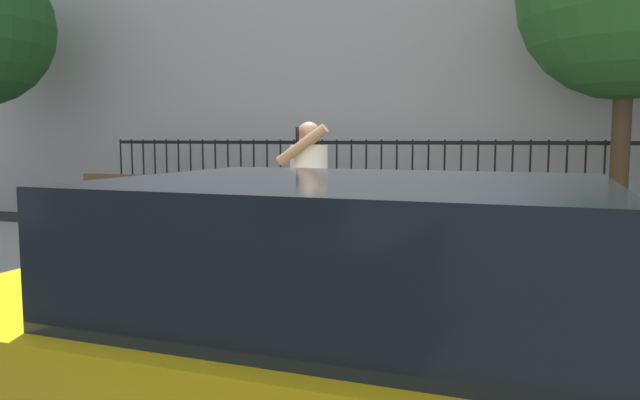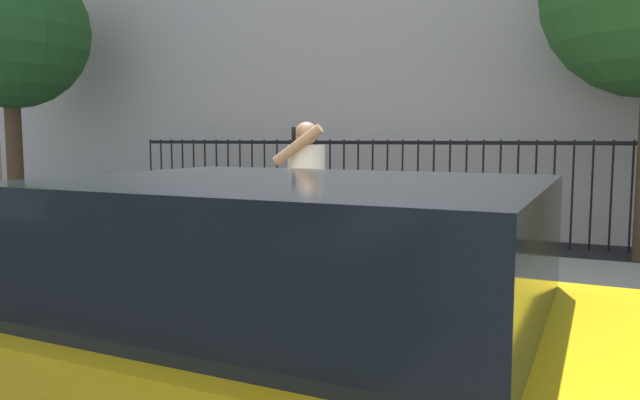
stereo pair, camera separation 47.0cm
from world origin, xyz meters
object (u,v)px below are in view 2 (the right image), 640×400
at_px(street_bench, 157,203).
at_px(pedestrian_on_phone, 308,197).
at_px(street_tree_mid, 8,31).
at_px(taxi_yellow, 325,359).

bearing_deg(street_bench, pedestrian_on_phone, -32.09).
bearing_deg(pedestrian_on_phone, street_bench, 147.91).
bearing_deg(street_tree_mid, pedestrian_on_phone, -22.32).
bearing_deg(pedestrian_on_phone, street_tree_mid, 157.68).
xyz_separation_m(pedestrian_on_phone, street_tree_mid, (-7.66, 3.14, 2.53)).
xyz_separation_m(pedestrian_on_phone, street_bench, (-3.54, 2.22, -0.44)).
relative_size(taxi_yellow, pedestrian_on_phone, 2.62).
distance_m(taxi_yellow, street_tree_mid, 11.15).
bearing_deg(taxi_yellow, pedestrian_on_phone, 116.64).
relative_size(taxi_yellow, street_bench, 2.65).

